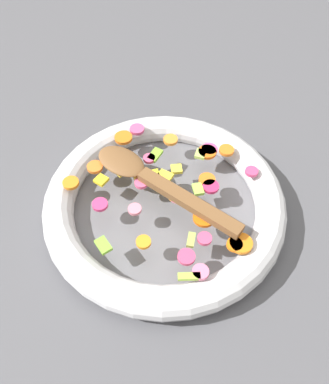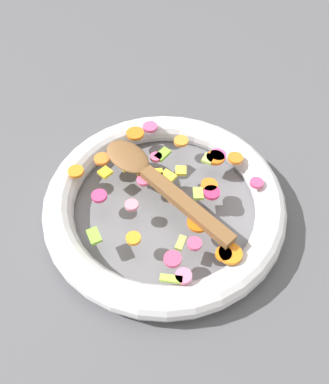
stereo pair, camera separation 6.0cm
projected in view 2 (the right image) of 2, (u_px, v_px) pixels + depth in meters
The scene contains 4 objects.
ground_plane at pixel (164, 210), 0.64m from camera, with size 4.00×4.00×0.00m, color #4C4C51.
skillet at pixel (164, 202), 0.63m from camera, with size 0.40×0.40×0.05m.
chopped_vegetables at pixel (172, 187), 0.61m from camera, with size 0.28×0.32×0.01m.
wooden_spoon at pixel (152, 177), 0.61m from camera, with size 0.10×0.28×0.01m.
Camera 2 is at (-0.31, -0.20, 0.53)m, focal length 35.00 mm.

